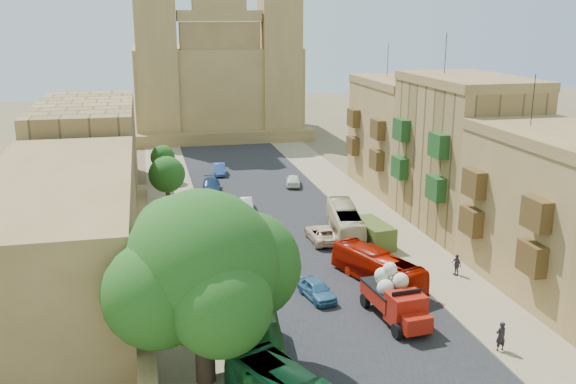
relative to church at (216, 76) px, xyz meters
name	(u,v)px	position (x,y,z in m)	size (l,w,h in m)	color
road_surface	(279,222)	(0.00, -48.61, -9.51)	(14.00, 140.00, 0.01)	black
sidewalk_east	(373,215)	(9.50, -48.61, -9.51)	(5.00, 140.00, 0.01)	#877758
sidewalk_west	(177,229)	(-9.50, -48.61, -9.51)	(5.00, 140.00, 0.01)	#877758
kerb_east	(349,216)	(7.00, -48.61, -9.46)	(0.25, 140.00, 0.12)	#877758
kerb_west	(205,226)	(-7.00, -48.61, -9.46)	(0.25, 140.00, 0.12)	#877758
townhouse_b	(558,211)	(15.95, -67.61, -3.86)	(9.00, 14.00, 14.90)	olive
townhouse_c	(463,153)	(15.95, -53.61, -2.61)	(9.00, 14.00, 17.40)	#997945
townhouse_d	(402,135)	(15.95, -39.61, -3.36)	(9.00, 14.00, 15.90)	olive
west_wall	(144,262)	(-12.50, -58.61, -8.62)	(1.00, 40.00, 1.80)	olive
west_building_low	(61,234)	(-18.00, -60.61, -5.32)	(10.00, 28.00, 8.40)	olive
west_building_mid	(87,150)	(-18.00, -34.61, -4.52)	(10.00, 22.00, 10.00)	#997945
church	(216,76)	(0.00, 0.00, 0.00)	(28.00, 22.50, 36.30)	olive
ficus_tree	(204,272)	(-9.41, -74.61, -3.31)	(10.51, 9.67, 10.51)	#3C2A1E
street_tree_a	(183,262)	(-10.00, -66.61, -5.79)	(3.62, 3.62, 5.56)	#3C2A1E
street_tree_b	(174,219)	(-10.00, -54.61, -6.63)	(2.81, 2.81, 4.32)	#3C2A1E
street_tree_c	(167,175)	(-10.00, -42.61, -5.79)	(3.61, 3.61, 5.55)	#3C2A1E
street_tree_d	(163,157)	(-10.00, -30.61, -6.60)	(2.84, 2.84, 4.37)	#3C2A1E
red_truck	(396,297)	(3.04, -70.14, -7.94)	(2.94, 6.30, 3.57)	#9D180C
olive_pickup	(373,234)	(6.50, -56.50, -8.55)	(2.68, 4.99, 1.97)	#495C22
bus_green_north	(260,348)	(-6.50, -74.29, -8.13)	(2.32, 9.92, 2.76)	#14571D
bus_red_east	(378,268)	(4.00, -64.39, -8.32)	(2.01, 8.60, 2.40)	#A71101
bus_cream_east	(345,222)	(4.90, -53.79, -8.21)	(2.18, 9.34, 2.60)	beige
car_blue_a	(317,289)	(-1.00, -65.93, -8.85)	(1.57, 3.91, 1.33)	teal
car_white_a	(246,204)	(-2.31, -43.90, -8.95)	(1.19, 3.41, 1.12)	white
car_cream	(322,234)	(2.55, -54.79, -8.83)	(2.28, 4.94, 1.37)	beige
car_dkblue	(211,185)	(-5.00, -36.19, -8.83)	(1.92, 4.73, 1.37)	navy
car_white_b	(293,180)	(4.41, -35.87, -8.84)	(1.60, 3.97, 1.35)	white
car_blue_b	(219,169)	(-3.20, -28.55, -8.84)	(1.43, 4.09, 1.35)	#31549D
pedestrian_a	(501,336)	(7.50, -75.21, -8.60)	(0.66, 0.44, 1.82)	black
pedestrian_c	(456,265)	(10.31, -64.25, -8.69)	(0.97, 0.40, 1.66)	#36363A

